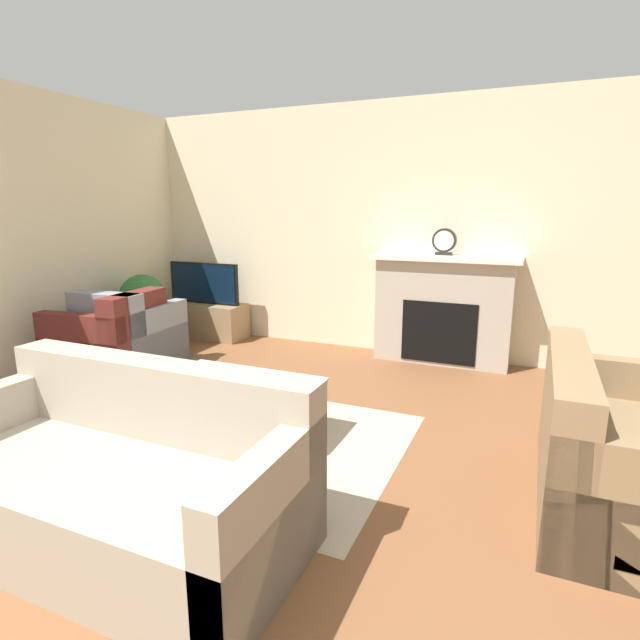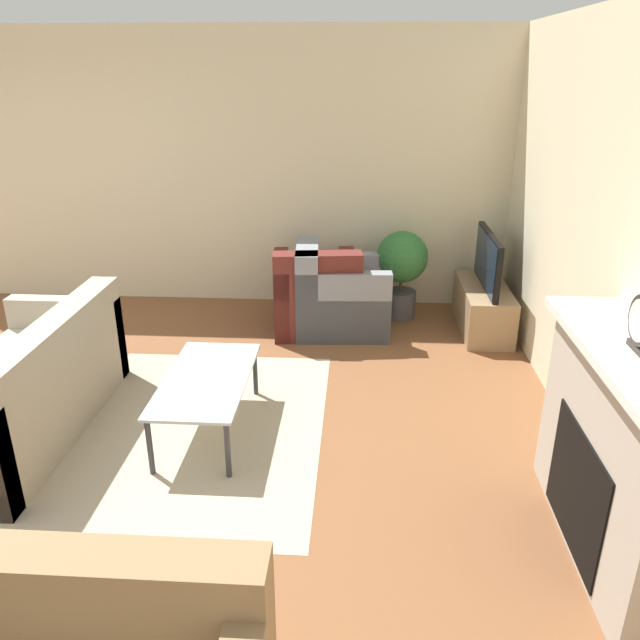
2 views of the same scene
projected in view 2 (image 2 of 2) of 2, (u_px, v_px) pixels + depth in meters
wall_back at (634, 260)px, 3.41m from camera, size 8.73×0.06×2.70m
wall_left at (276, 172)px, 6.22m from camera, size 0.06×7.64×2.70m
area_rug at (195, 428)px, 4.32m from camera, size 2.32×1.76×0.00m
fireplace at (620, 452)px, 3.04m from camera, size 1.48×0.41×1.12m
tv_stand at (483, 308)px, 5.87m from camera, size 1.03×0.42×0.43m
tv at (488, 260)px, 5.70m from camera, size 0.97×0.06×0.51m
couch_sectional at (21, 394)px, 4.18m from camera, size 1.84×0.87×0.82m
armchair_by_window at (316, 297)px, 5.90m from camera, size 0.98×0.89×0.82m
armchair_accent at (338, 299)px, 5.85m from camera, size 0.79×0.89×0.82m
coffee_table at (207, 382)px, 4.18m from camera, size 1.12×0.56×0.40m
potted_plant at (402, 265)px, 6.06m from camera, size 0.50×0.50×0.87m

